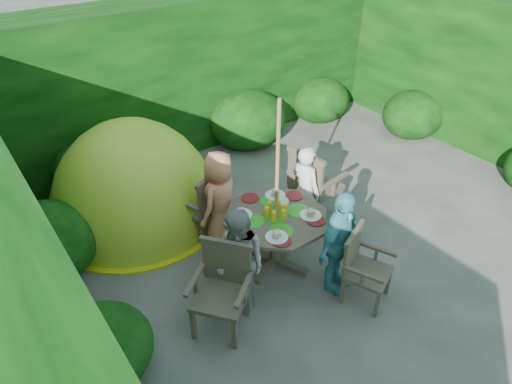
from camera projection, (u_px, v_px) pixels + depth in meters
ground at (357, 249)px, 5.98m from camera, size 60.00×60.00×0.00m
hedge_enclosure at (296, 126)px, 6.18m from camera, size 9.00×9.00×2.50m
patio_table at (276, 223)px, 5.44m from camera, size 1.66×1.66×0.88m
parasol_pole at (277, 190)px, 5.17m from camera, size 0.06×0.06×2.20m
garden_chair_right at (312, 184)px, 6.25m from camera, size 0.65×0.71×1.06m
garden_chair_left at (223, 287)px, 4.73m from camera, size 0.75×0.76×0.96m
garden_chair_back at (202, 204)px, 5.97m from camera, size 0.72×0.68×0.94m
garden_chair_front at (362, 266)px, 5.06m from camera, size 0.65×0.62×0.86m
child_right at (305, 190)px, 6.00m from camera, size 0.35×0.49×1.27m
child_left at (240, 262)px, 4.86m from camera, size 0.60×0.70×1.27m
child_back at (220, 200)px, 5.75m from camera, size 0.78×0.67×1.34m
child_front at (339, 243)px, 5.07m from camera, size 0.84×0.54×1.33m
dome_tent at (139, 215)px, 6.61m from camera, size 2.89×2.89×2.88m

